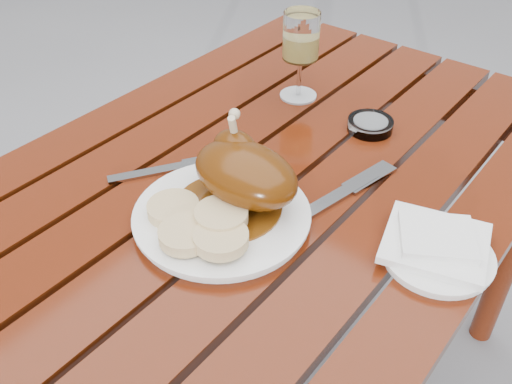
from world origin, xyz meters
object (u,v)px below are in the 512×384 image
(dinner_plate, at_px, (222,217))
(wine_glass, at_px, (300,56))
(table, at_px, (270,305))
(ashtray, at_px, (370,125))
(side_plate, at_px, (437,256))

(dinner_plate, xyz_separation_m, wine_glass, (-0.14, 0.40, 0.08))
(table, distance_m, wine_glass, 0.53)
(table, height_order, wine_glass, wine_glass)
(ashtray, bearing_deg, dinner_plate, -97.29)
(wine_glass, xyz_separation_m, ashtray, (0.18, -0.02, -0.08))
(wine_glass, xyz_separation_m, side_plate, (0.43, -0.27, -0.08))
(table, relative_size, wine_glass, 6.63)
(wine_glass, bearing_deg, ashtray, -7.14)
(dinner_plate, xyz_separation_m, side_plate, (0.30, 0.13, -0.00))
(dinner_plate, relative_size, ashtray, 3.17)
(table, relative_size, side_plate, 7.44)
(table, relative_size, ashtray, 13.78)
(ashtray, bearing_deg, table, -110.46)
(table, xyz_separation_m, side_plate, (0.33, -0.04, 0.38))
(dinner_plate, bearing_deg, table, 99.70)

